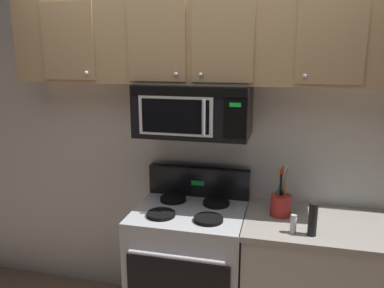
{
  "coord_description": "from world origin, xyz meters",
  "views": [
    {
      "loc": [
        0.6,
        -1.95,
        1.95
      ],
      "look_at": [
        0.0,
        0.49,
        1.35
      ],
      "focal_mm": 35.78,
      "sensor_mm": 36.0,
      "label": 1
    }
  ],
  "objects_px": {
    "stove_range": "(190,266)",
    "salt_shaker": "(293,224)",
    "over_range_microwave": "(194,110)",
    "utensil_crock_red": "(281,202)",
    "pepper_mill": "(313,219)"
  },
  "relations": [
    {
      "from": "over_range_microwave",
      "to": "utensil_crock_red",
      "type": "xyz_separation_m",
      "value": [
        0.61,
        -0.06,
        -0.58
      ]
    },
    {
      "from": "utensil_crock_red",
      "to": "pepper_mill",
      "type": "relative_size",
      "value": 1.76
    },
    {
      "from": "utensil_crock_red",
      "to": "salt_shaker",
      "type": "relative_size",
      "value": 3.11
    },
    {
      "from": "salt_shaker",
      "to": "pepper_mill",
      "type": "distance_m",
      "value": 0.12
    },
    {
      "from": "stove_range",
      "to": "utensil_crock_red",
      "type": "relative_size",
      "value": 3.14
    },
    {
      "from": "stove_range",
      "to": "utensil_crock_red",
      "type": "xyz_separation_m",
      "value": [
        0.61,
        0.06,
        0.52
      ]
    },
    {
      "from": "over_range_microwave",
      "to": "pepper_mill",
      "type": "height_order",
      "value": "over_range_microwave"
    },
    {
      "from": "stove_range",
      "to": "utensil_crock_red",
      "type": "bearing_deg",
      "value": 5.39
    },
    {
      "from": "utensil_crock_red",
      "to": "stove_range",
      "type": "bearing_deg",
      "value": -174.61
    },
    {
      "from": "over_range_microwave",
      "to": "salt_shaker",
      "type": "height_order",
      "value": "over_range_microwave"
    },
    {
      "from": "over_range_microwave",
      "to": "salt_shaker",
      "type": "bearing_deg",
      "value": -23.96
    },
    {
      "from": "utensil_crock_red",
      "to": "salt_shaker",
      "type": "distance_m",
      "value": 0.26
    },
    {
      "from": "stove_range",
      "to": "salt_shaker",
      "type": "relative_size",
      "value": 9.77
    },
    {
      "from": "stove_range",
      "to": "over_range_microwave",
      "type": "height_order",
      "value": "over_range_microwave"
    },
    {
      "from": "over_range_microwave",
      "to": "salt_shaker",
      "type": "relative_size",
      "value": 6.63
    }
  ]
}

